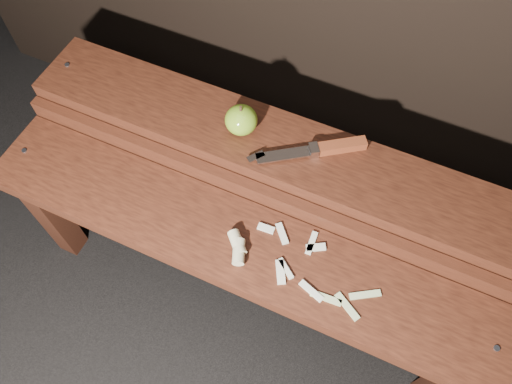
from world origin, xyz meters
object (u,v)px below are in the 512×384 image
at_px(bench_rear_tier, 274,165).
at_px(knife, 327,148).
at_px(bench_front_tier, 234,255).
at_px(apple, 241,120).

xyz_separation_m(bench_rear_tier, knife, (0.11, 0.03, 0.10)).
relative_size(bench_front_tier, bench_rear_tier, 1.00).
bearing_deg(apple, bench_rear_tier, -2.89).
bearing_deg(bench_front_tier, apple, 110.35).
distance_m(bench_front_tier, knife, 0.32).
bearing_deg(knife, bench_rear_tier, -166.27).
bearing_deg(bench_rear_tier, bench_front_tier, -90.00).
distance_m(bench_front_tier, bench_rear_tier, 0.23).
height_order(bench_front_tier, apple, apple).
xyz_separation_m(bench_front_tier, knife, (0.11, 0.25, 0.16)).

